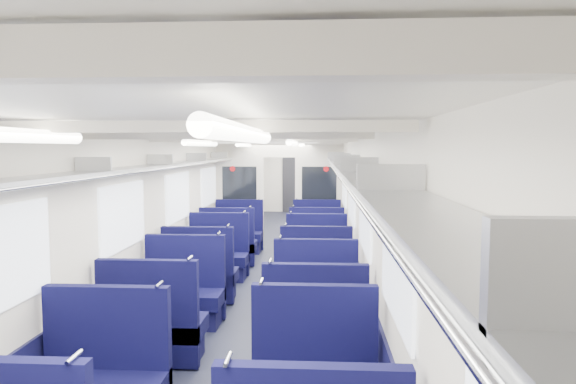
{
  "coord_description": "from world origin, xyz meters",
  "views": [
    {
      "loc": [
        0.85,
        -8.6,
        2.2
      ],
      "look_at": [
        0.15,
        3.28,
        1.18
      ],
      "focal_mm": 31.89,
      "sensor_mm": 36.0,
      "label": 1
    }
  ],
  "objects_px": {
    "seat_8": "(153,329)",
    "seat_17": "(317,246)",
    "bulkhead": "(279,192)",
    "seat_10": "(183,296)",
    "seat_15": "(316,260)",
    "seat_7": "(314,383)",
    "seat_11": "(316,304)",
    "seat_16": "(228,247)",
    "seat_14": "(218,258)",
    "seat_12": "(200,277)",
    "end_door": "(293,183)",
    "seat_19": "(317,236)",
    "seat_18": "(239,236)",
    "seat_13": "(316,276)",
    "seat_9": "(315,336)"
  },
  "relations": [
    {
      "from": "seat_12",
      "to": "seat_17",
      "type": "distance_m",
      "value": 2.95
    },
    {
      "from": "seat_11",
      "to": "seat_19",
      "type": "distance_m",
      "value": 4.76
    },
    {
      "from": "seat_8",
      "to": "seat_13",
      "type": "height_order",
      "value": "same"
    },
    {
      "from": "seat_17",
      "to": "seat_19",
      "type": "height_order",
      "value": "same"
    },
    {
      "from": "end_door",
      "to": "seat_13",
      "type": "xyz_separation_m",
      "value": [
        0.83,
        -10.27,
        -0.65
      ]
    },
    {
      "from": "bulkhead",
      "to": "seat_14",
      "type": "xyz_separation_m",
      "value": [
        -0.83,
        -2.76,
        -0.88
      ]
    },
    {
      "from": "seat_8",
      "to": "seat_17",
      "type": "bearing_deg",
      "value": 69.99
    },
    {
      "from": "seat_9",
      "to": "seat_17",
      "type": "bearing_deg",
      "value": 90.0
    },
    {
      "from": "seat_10",
      "to": "bulkhead",
      "type": "bearing_deg",
      "value": 80.56
    },
    {
      "from": "seat_11",
      "to": "seat_12",
      "type": "relative_size",
      "value": 1.0
    },
    {
      "from": "seat_7",
      "to": "seat_19",
      "type": "xyz_separation_m",
      "value": [
        0.0,
        6.83,
        0.0
      ]
    },
    {
      "from": "seat_11",
      "to": "end_door",
      "type": "bearing_deg",
      "value": 94.1
    },
    {
      "from": "seat_14",
      "to": "bulkhead",
      "type": "bearing_deg",
      "value": 73.24
    },
    {
      "from": "end_door",
      "to": "seat_15",
      "type": "distance_m",
      "value": 9.24
    },
    {
      "from": "end_door",
      "to": "seat_13",
      "type": "height_order",
      "value": "end_door"
    },
    {
      "from": "seat_7",
      "to": "seat_15",
      "type": "distance_m",
      "value": 4.47
    },
    {
      "from": "bulkhead",
      "to": "seat_10",
      "type": "xyz_separation_m",
      "value": [
        -0.83,
        -4.99,
        -0.88
      ]
    },
    {
      "from": "seat_8",
      "to": "seat_18",
      "type": "relative_size",
      "value": 1.0
    },
    {
      "from": "end_door",
      "to": "seat_15",
      "type": "xyz_separation_m",
      "value": [
        0.83,
        -9.18,
        -0.65
      ]
    },
    {
      "from": "bulkhead",
      "to": "seat_12",
      "type": "distance_m",
      "value": 4.23
    },
    {
      "from": "seat_15",
      "to": "seat_11",
      "type": "bearing_deg",
      "value": -90.0
    },
    {
      "from": "seat_8",
      "to": "seat_10",
      "type": "distance_m",
      "value": 1.17
    },
    {
      "from": "seat_13",
      "to": "seat_8",
      "type": "bearing_deg",
      "value": -126.18
    },
    {
      "from": "seat_14",
      "to": "seat_19",
      "type": "bearing_deg",
      "value": 54.35
    },
    {
      "from": "seat_9",
      "to": "seat_13",
      "type": "xyz_separation_m",
      "value": [
        0.0,
        2.35,
        0.0
      ]
    },
    {
      "from": "seat_8",
      "to": "seat_7",
      "type": "bearing_deg",
      "value": -33.74
    },
    {
      "from": "seat_13",
      "to": "seat_16",
      "type": "relative_size",
      "value": 1.0
    },
    {
      "from": "seat_15",
      "to": "seat_8",
      "type": "bearing_deg",
      "value": -116.29
    },
    {
      "from": "end_door",
      "to": "bulkhead",
      "type": "distance_m",
      "value": 6.38
    },
    {
      "from": "seat_10",
      "to": "seat_11",
      "type": "bearing_deg",
      "value": -7.39
    },
    {
      "from": "seat_19",
      "to": "seat_7",
      "type": "bearing_deg",
      "value": -90.0
    },
    {
      "from": "seat_12",
      "to": "seat_14",
      "type": "distance_m",
      "value": 1.29
    },
    {
      "from": "end_door",
      "to": "bulkhead",
      "type": "height_order",
      "value": "bulkhead"
    },
    {
      "from": "end_door",
      "to": "seat_16",
      "type": "distance_m",
      "value": 8.2
    },
    {
      "from": "seat_19",
      "to": "seat_15",
      "type": "bearing_deg",
      "value": -90.0
    },
    {
      "from": "seat_10",
      "to": "seat_18",
      "type": "xyz_separation_m",
      "value": [
        0.0,
        4.47,
        0.0
      ]
    },
    {
      "from": "seat_11",
      "to": "seat_16",
      "type": "xyz_separation_m",
      "value": [
        -1.66,
        3.45,
        0.0
      ]
    },
    {
      "from": "seat_15",
      "to": "seat_12",
      "type": "bearing_deg",
      "value": -143.12
    },
    {
      "from": "bulkhead",
      "to": "seat_11",
      "type": "distance_m",
      "value": 5.34
    },
    {
      "from": "seat_8",
      "to": "seat_15",
      "type": "bearing_deg",
      "value": 63.71
    },
    {
      "from": "bulkhead",
      "to": "seat_11",
      "type": "height_order",
      "value": "bulkhead"
    },
    {
      "from": "seat_11",
      "to": "seat_14",
      "type": "height_order",
      "value": "same"
    },
    {
      "from": "seat_7",
      "to": "seat_15",
      "type": "height_order",
      "value": "same"
    },
    {
      "from": "bulkhead",
      "to": "seat_18",
      "type": "relative_size",
      "value": 2.46
    },
    {
      "from": "seat_8",
      "to": "seat_16",
      "type": "xyz_separation_m",
      "value": [
        0.0,
        4.41,
        0.0
      ]
    },
    {
      "from": "seat_7",
      "to": "seat_10",
      "type": "xyz_separation_m",
      "value": [
        -1.66,
        2.28,
        0.0
      ]
    },
    {
      "from": "seat_8",
      "to": "seat_10",
      "type": "xyz_separation_m",
      "value": [
        0.0,
        1.17,
        0.0
      ]
    },
    {
      "from": "seat_7",
      "to": "seat_15",
      "type": "xyz_separation_m",
      "value": [
        0.0,
        4.47,
        0.0
      ]
    },
    {
      "from": "seat_16",
      "to": "seat_15",
      "type": "bearing_deg",
      "value": -32.38
    },
    {
      "from": "bulkhead",
      "to": "seat_18",
      "type": "height_order",
      "value": "bulkhead"
    }
  ]
}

